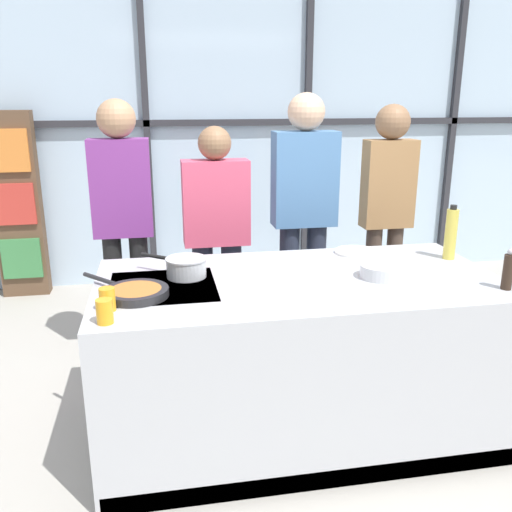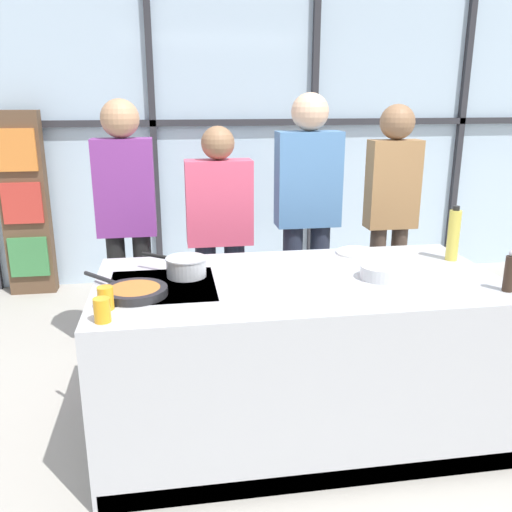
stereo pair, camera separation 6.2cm
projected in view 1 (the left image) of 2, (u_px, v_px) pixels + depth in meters
ground_plane at (296, 426)px, 3.04m from camera, size 18.00×18.00×0.00m
back_window_wall at (229, 137)px, 5.20m from camera, size 6.40×0.10×2.80m
bookshelf at (17, 206)px, 4.85m from camera, size 0.40×0.19×1.67m
demo_island at (297, 356)px, 2.91m from camera, size 2.07×1.03×0.88m
spectator_far_left at (123, 213)px, 3.59m from camera, size 0.39×0.25×1.77m
spectator_center_left at (216, 230)px, 3.74m from camera, size 0.45×0.22×1.60m
spectator_center_right at (304, 206)px, 3.80m from camera, size 0.44×0.25×1.81m
spectator_far_right at (387, 205)px, 3.91m from camera, size 0.36×0.24×1.73m
frying_pan at (135, 292)px, 2.53m from camera, size 0.42×0.46×0.04m
saucepan at (186, 267)px, 2.79m from camera, size 0.34×0.29×0.10m
white_plate at (356, 252)px, 3.23m from camera, size 0.26×0.26×0.01m
mixing_bowl at (380, 271)px, 2.79m from camera, size 0.21×0.21×0.07m
oil_bottle at (451, 234)px, 3.08m from camera, size 0.07×0.07×0.31m
pepper_grinder at (508, 271)px, 2.60m from camera, size 0.05×0.05×0.20m
juice_glass_near at (105, 311)px, 2.22m from camera, size 0.07×0.07×0.10m
juice_glass_far at (107, 299)px, 2.35m from camera, size 0.07×0.07×0.10m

